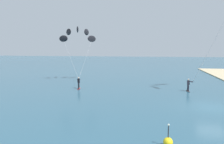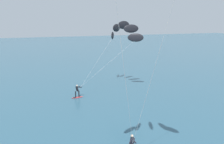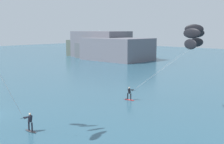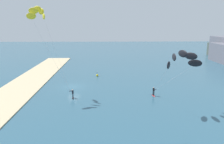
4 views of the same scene
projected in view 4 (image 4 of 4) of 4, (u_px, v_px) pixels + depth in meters
name	position (u px, v px, depth m)	size (l,w,h in m)	color
ground_plane	(73.00, 87.00, 48.68)	(240.00, 240.00, 0.00)	#2D566B
sand_strip	(23.00, 87.00, 48.37)	(80.00, 8.36, 0.16)	#C6B289
kitesurfer_nearshore	(39.00, 17.00, 39.80)	(5.27, 7.53, 16.27)	#333338
kitesurfer_mid_water	(181.00, 60.00, 34.18)	(9.80, 6.16, 9.44)	red
marker_buoy	(97.00, 75.00, 57.99)	(0.56, 0.56, 1.38)	yellow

